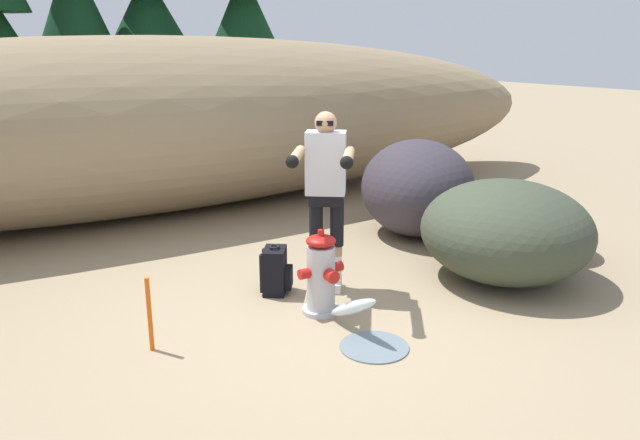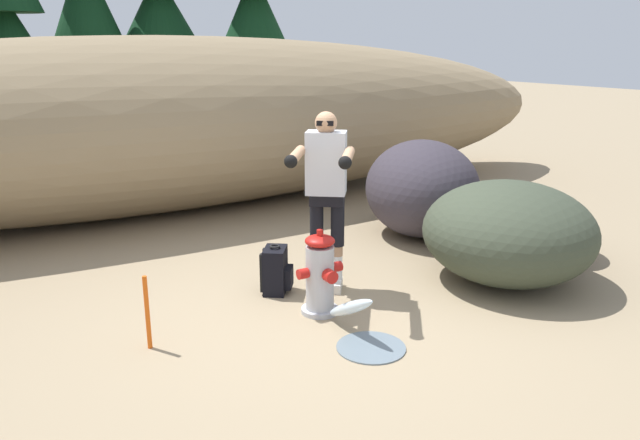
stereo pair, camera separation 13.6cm
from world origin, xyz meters
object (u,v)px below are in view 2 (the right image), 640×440
utility_worker (326,180)px  spare_backpack (276,271)px  boulder_mid (422,188)px  survey_stake (147,313)px  fire_hydrant (320,275)px  boulder_small (546,224)px  boulder_large (508,232)px

utility_worker → spare_backpack: bearing=-78.7°
boulder_mid → survey_stake: boulder_mid is taller
fire_hydrant → utility_worker: bearing=52.9°
spare_backpack → boulder_mid: (2.38, 0.75, 0.37)m
fire_hydrant → boulder_small: bearing=1.5°
boulder_small → boulder_mid: bearing=119.9°
utility_worker → survey_stake: utility_worker is taller
fire_hydrant → boulder_mid: 2.65m
boulder_large → boulder_mid: boulder_mid is taller
utility_worker → boulder_large: size_ratio=1.00×
utility_worker → survey_stake: (-1.79, -0.30, -0.79)m
boulder_large → survey_stake: (-3.48, 0.38, -0.20)m
boulder_large → boulder_small: 1.07m
utility_worker → survey_stake: size_ratio=2.86×
fire_hydrant → boulder_large: size_ratio=0.44×
spare_backpack → boulder_large: (2.12, -0.89, 0.29)m
fire_hydrant → utility_worker: 0.90m
utility_worker → spare_backpack: utility_worker is taller
fire_hydrant → spare_backpack: (-0.12, 0.61, -0.13)m
utility_worker → boulder_mid: size_ratio=1.08×
spare_backpack → boulder_large: 2.32m
fire_hydrant → boulder_mid: bearing=31.1°
boulder_mid → boulder_small: bearing=-60.1°
utility_worker → boulder_small: 2.81m
fire_hydrant → boulder_mid: size_ratio=0.48×
boulder_mid → survey_stake: 3.96m
boulder_mid → boulder_large: bearing=-99.0°
utility_worker → boulder_large: utility_worker is taller
boulder_mid → boulder_small: (0.74, -1.28, -0.24)m
spare_backpack → boulder_small: boulder_small is taller
fire_hydrant → spare_backpack: size_ratio=1.62×
boulder_large → boulder_small: bearing=19.5°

